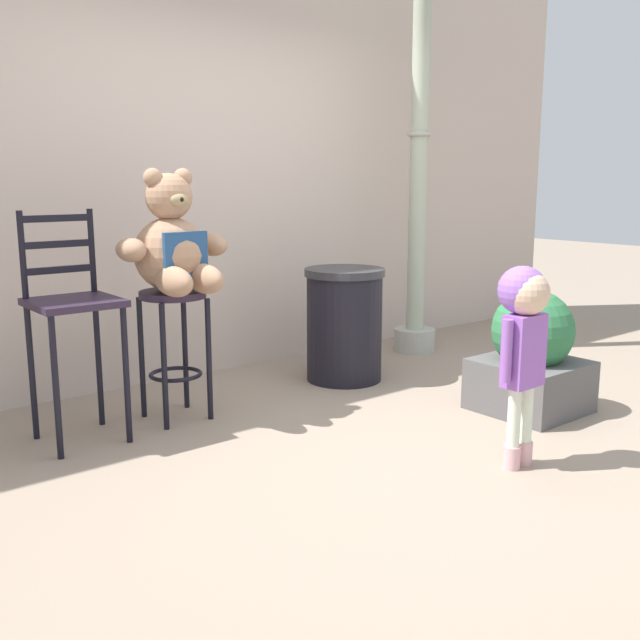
% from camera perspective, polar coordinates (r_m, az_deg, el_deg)
% --- Properties ---
extents(ground_plane, '(24.00, 24.00, 0.00)m').
position_cam_1_polar(ground_plane, '(3.90, 4.80, -9.49)').
color(ground_plane, gray).
extents(building_wall, '(7.76, 0.30, 3.33)m').
position_cam_1_polar(building_wall, '(5.25, -10.25, 14.13)').
color(building_wall, beige).
rests_on(building_wall, ground_plane).
extents(bar_stool_with_teddy, '(0.37, 0.37, 0.75)m').
position_cam_1_polar(bar_stool_with_teddy, '(4.20, -11.39, -0.67)').
color(bar_stool_with_teddy, '#291D2F').
rests_on(bar_stool_with_teddy, ground_plane).
extents(teddy_bear, '(0.64, 0.58, 0.68)m').
position_cam_1_polar(teddy_bear, '(4.11, -11.42, 5.63)').
color(teddy_bear, tan).
rests_on(teddy_bear, bar_stool_with_teddy).
extents(child_walking, '(0.31, 0.25, 0.97)m').
position_cam_1_polar(child_walking, '(3.51, 15.69, -0.22)').
color(child_walking, '#DFA6AB').
rests_on(child_walking, ground_plane).
extents(trash_bin, '(0.54, 0.54, 0.77)m').
position_cam_1_polar(trash_bin, '(4.96, 1.92, -0.33)').
color(trash_bin, black).
rests_on(trash_bin, ground_plane).
extents(lamppost, '(0.33, 0.33, 2.94)m').
position_cam_1_polar(lamppost, '(5.77, 7.68, 9.02)').
color(lamppost, '#ACAEA6').
rests_on(lamppost, ground_plane).
extents(bar_chair_empty, '(0.43, 0.43, 1.21)m').
position_cam_1_polar(bar_chair_empty, '(3.96, -18.85, 0.55)').
color(bar_chair_empty, '#291D2F').
rests_on(bar_chair_empty, ground_plane).
extents(planter_with_shrub, '(0.57, 0.57, 0.73)m').
position_cam_1_polar(planter_with_shrub, '(4.48, 16.25, -2.76)').
color(planter_with_shrub, '#575555').
rests_on(planter_with_shrub, ground_plane).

